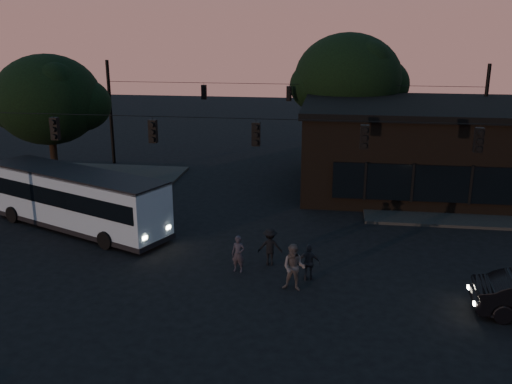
# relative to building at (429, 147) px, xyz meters

# --- Properties ---
(ground) EXTENTS (120.00, 120.00, 0.00)m
(ground) POSITION_rel_building_xyz_m (-9.00, -15.97, -2.71)
(ground) COLOR black
(ground) RESTS_ON ground
(sidewalk_far_right) EXTENTS (14.00, 10.00, 0.15)m
(sidewalk_far_right) POSITION_rel_building_xyz_m (3.00, -1.97, -2.63)
(sidewalk_far_right) COLOR black
(sidewalk_far_right) RESTS_ON ground
(sidewalk_far_left) EXTENTS (14.00, 10.00, 0.15)m
(sidewalk_far_left) POSITION_rel_building_xyz_m (-23.00, -1.97, -2.63)
(sidewalk_far_left) COLOR black
(sidewalk_far_left) RESTS_ON ground
(building) EXTENTS (15.40, 10.41, 5.40)m
(building) POSITION_rel_building_xyz_m (0.00, 0.00, 0.00)
(building) COLOR black
(building) RESTS_ON ground
(tree_behind) EXTENTS (7.60, 7.60, 9.43)m
(tree_behind) POSITION_rel_building_xyz_m (-5.00, 6.03, 3.48)
(tree_behind) COLOR black
(tree_behind) RESTS_ON ground
(tree_left) EXTENTS (6.40, 6.40, 8.30)m
(tree_left) POSITION_rel_building_xyz_m (-23.00, -2.97, 2.86)
(tree_left) COLOR black
(tree_left) RESTS_ON ground
(signal_rig_near) EXTENTS (26.24, 0.30, 7.50)m
(signal_rig_near) POSITION_rel_building_xyz_m (-9.00, -11.97, 1.74)
(signal_rig_near) COLOR black
(signal_rig_near) RESTS_ON ground
(signal_rig_far) EXTENTS (26.24, 0.30, 7.50)m
(signal_rig_far) POSITION_rel_building_xyz_m (-9.00, 4.03, 1.50)
(signal_rig_far) COLOR black
(signal_rig_far) RESTS_ON ground
(bus) EXTENTS (10.69, 6.60, 2.99)m
(bus) POSITION_rel_building_xyz_m (-18.39, -9.76, -1.03)
(bus) COLOR #879CAC
(bus) RESTS_ON ground
(pedestrian_a) EXTENTS (0.63, 0.47, 1.57)m
(pedestrian_a) POSITION_rel_building_xyz_m (-9.50, -13.70, -1.92)
(pedestrian_a) COLOR #232028
(pedestrian_a) RESTS_ON ground
(pedestrian_b) EXTENTS (1.00, 0.83, 1.89)m
(pedestrian_b) POSITION_rel_building_xyz_m (-7.07, -15.09, -1.77)
(pedestrian_b) COLOR #443E3E
(pedestrian_b) RESTS_ON ground
(pedestrian_c) EXTENTS (0.93, 0.42, 1.55)m
(pedestrian_c) POSITION_rel_building_xyz_m (-6.52, -14.14, -1.93)
(pedestrian_c) COLOR black
(pedestrian_c) RESTS_ON ground
(pedestrian_d) EXTENTS (1.11, 0.70, 1.65)m
(pedestrian_d) POSITION_rel_building_xyz_m (-8.27, -12.79, -1.88)
(pedestrian_d) COLOR black
(pedestrian_d) RESTS_ON ground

